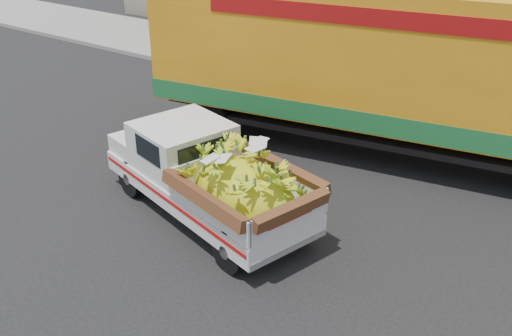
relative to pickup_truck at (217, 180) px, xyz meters
The scene contains 5 objects.
ground 1.90m from the pickup_truck, 31.11° to the left, with size 100.00×100.00×0.00m, color black.
curb 7.25m from the pickup_truck, 78.41° to the left, with size 60.00×0.25×0.15m, color gray.
sidewalk 9.31m from the pickup_truck, 81.02° to the left, with size 60.00×4.00×0.14m, color gray.
pickup_truck is the anchor object (origin of this frame).
semi_trailer 5.08m from the pickup_truck, 69.51° to the left, with size 12.08×4.51×3.80m.
Camera 1 is at (4.38, -7.80, 5.66)m, focal length 40.00 mm.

